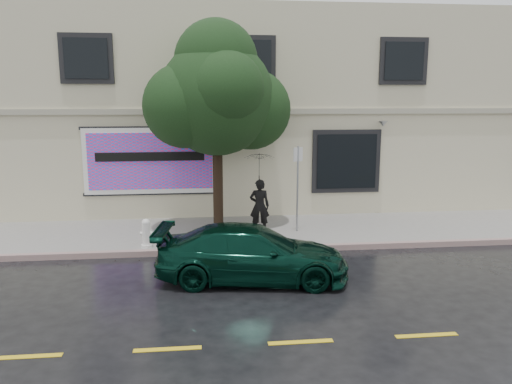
{
  "coord_description": "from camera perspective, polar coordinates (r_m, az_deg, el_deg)",
  "views": [
    {
      "loc": [
        -1.59,
        -11.1,
        4.02
      ],
      "look_at": [
        -0.13,
        2.2,
        1.5
      ],
      "focal_mm": 35.0,
      "sensor_mm": 36.0,
      "label": 1
    }
  ],
  "objects": [
    {
      "name": "curb",
      "position": [
        13.3,
        0.87,
        -6.57
      ],
      "size": [
        20.0,
        0.18,
        0.16
      ],
      "primitive_type": "cube",
      "color": "gray",
      "rests_on": "ground"
    },
    {
      "name": "pedestrian",
      "position": [
        14.46,
        0.4,
        -1.62
      ],
      "size": [
        0.61,
        0.43,
        1.58
      ],
      "primitive_type": "imported",
      "rotation": [
        0.0,
        0.0,
        3.04
      ],
      "color": "black",
      "rests_on": "sidewalk"
    },
    {
      "name": "sign_pole",
      "position": [
        14.53,
        4.78,
        1.33
      ],
      "size": [
        0.29,
        0.14,
        2.52
      ],
      "rotation": [
        0.0,
        0.0,
        0.42
      ],
      "color": "#92949A",
      "rests_on": "sidewalk"
    },
    {
      "name": "car",
      "position": [
        11.18,
        -0.45,
        -7.02
      ],
      "size": [
        4.45,
        2.41,
        1.24
      ],
      "primitive_type": "imported",
      "rotation": [
        0.0,
        0.0,
        1.44
      ],
      "color": "black",
      "rests_on": "ground"
    },
    {
      "name": "building",
      "position": [
        20.16,
        -1.77,
        9.2
      ],
      "size": [
        20.0,
        8.12,
        7.0
      ],
      "color": "beige",
      "rests_on": "ground"
    },
    {
      "name": "street_tree",
      "position": [
        14.76,
        -4.52,
        10.61
      ],
      "size": [
        3.35,
        3.35,
        5.55
      ],
      "color": "black",
      "rests_on": "sidewalk"
    },
    {
      "name": "umbrella",
      "position": [
        14.26,
        0.41,
        2.81
      ],
      "size": [
        1.15,
        1.15,
        0.68
      ],
      "primitive_type": "imported",
      "rotation": [
        0.0,
        0.0,
        0.31
      ],
      "color": "black",
      "rests_on": "pedestrian"
    },
    {
      "name": "road_marking",
      "position": [
        8.74,
        5.13,
        -16.7
      ],
      "size": [
        19.0,
        0.12,
        0.01
      ],
      "primitive_type": "cube",
      "color": "gold",
      "rests_on": "ground"
    },
    {
      "name": "fire_hydrant",
      "position": [
        13.44,
        -12.42,
        -4.64
      ],
      "size": [
        0.31,
        0.3,
        0.77
      ],
      "rotation": [
        0.0,
        0.0,
        -0.07
      ],
      "color": "white",
      "rests_on": "sidewalk"
    },
    {
      "name": "sidewalk",
      "position": [
        14.96,
        0.04,
        -4.6
      ],
      "size": [
        20.0,
        3.5,
        0.15
      ],
      "primitive_type": "cube",
      "color": "gray",
      "rests_on": "ground"
    },
    {
      "name": "billboard",
      "position": [
        16.22,
        -11.96,
        3.49
      ],
      "size": [
        4.3,
        0.16,
        2.2
      ],
      "color": "white",
      "rests_on": "ground"
    },
    {
      "name": "ground",
      "position": [
        11.91,
        1.78,
        -9.04
      ],
      "size": [
        90.0,
        90.0,
        0.0
      ],
      "primitive_type": "plane",
      "color": "black",
      "rests_on": "ground"
    }
  ]
}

